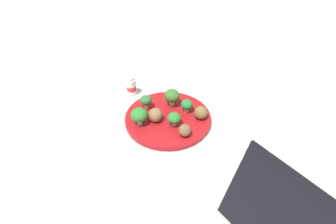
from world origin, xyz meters
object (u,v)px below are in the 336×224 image
broccoli_floret_mid_left (172,96)px  fork (237,146)px  broccoli_floret_back_left (139,115)px  meatball_mid_left (185,130)px  meatball_front_right (155,115)px  napkin (242,144)px  broccoli_floret_mid_right (174,118)px  yogurt_bottle (131,87)px  meatball_front_left (201,113)px  broccoli_floret_near_rim (187,105)px  plate (168,119)px  broccoli_floret_front_right (147,100)px  knife (242,139)px

broccoli_floret_mid_left → fork: bearing=167.4°
broccoli_floret_back_left → meatball_mid_left: broccoli_floret_back_left is taller
meatball_front_right → napkin: meatball_front_right is taller
broccoli_floret_mid_left → meatball_front_right: size_ratio=1.32×
meatball_mid_left → napkin: 0.18m
broccoli_floret_mid_right → yogurt_bottle: (0.23, -0.08, -0.01)m
meatball_front_left → fork: size_ratio=0.36×
meatball_front_right → yogurt_bottle: 0.19m
broccoli_floret_near_rim → yogurt_bottle: bearing=-0.5°
meatball_front_right → meatball_front_left: size_ratio=1.06×
plate → meatball_front_right: meatball_front_right is taller
broccoli_floret_mid_left → plate: bearing=110.0°
broccoli_floret_near_rim → broccoli_floret_mid_left: size_ratio=0.74×
broccoli_floret_front_right → knife: 0.33m
broccoli_floret_mid_left → meatball_front_left: broccoli_floret_mid_left is taller
meatball_front_right → knife: size_ratio=0.31×
broccoli_floret_back_left → meatball_front_left: bearing=-139.6°
napkin → yogurt_bottle: yogurt_bottle is taller
broccoli_floret_mid_left → napkin: (-0.27, 0.04, -0.05)m
broccoli_floret_mid_right → broccoli_floret_near_rim: broccoli_floret_mid_right is taller
broccoli_floret_near_rim → knife: 0.21m
napkin → plate: bearing=4.6°
broccoli_floret_front_right → broccoli_floret_back_left: 0.09m
broccoli_floret_back_left → plate: bearing=-126.8°
meatball_mid_left → knife: bearing=-151.1°
broccoli_floret_mid_left → meatball_front_left: 0.12m
broccoli_floret_back_left → broccoli_floret_mid_left: 0.14m
meatball_front_right → fork: (-0.26, -0.04, -0.03)m
meatball_front_left → knife: bearing=175.1°
plate → broccoli_floret_front_right: (0.09, -0.00, 0.04)m
meatball_front_left → meatball_front_right: bearing=37.0°
meatball_mid_left → yogurt_bottle: 0.30m
napkin → broccoli_floret_mid_left: bearing=-8.5°
broccoli_floret_front_right → broccoli_floret_back_left: (-0.03, 0.08, 0.00)m
broccoli_floret_front_right → knife: (-0.33, -0.03, -0.04)m
broccoli_floret_mid_right → broccoli_floret_near_rim: 0.08m
broccoli_floret_back_left → yogurt_bottle: (0.13, -0.13, -0.02)m
plate → yogurt_bottle: size_ratio=3.91×
broccoli_floret_back_left → broccoli_floret_near_rim: bearing=-125.7°
broccoli_floret_back_left → broccoli_floret_front_right: bearing=-70.5°
meatball_mid_left → meatball_front_left: 0.10m
meatball_front_right → fork: meatball_front_right is taller
broccoli_floret_back_left → napkin: (-0.30, -0.10, -0.05)m
broccoli_floret_front_right → yogurt_bottle: bearing=-27.0°
broccoli_floret_back_left → meatball_front_right: bearing=-129.9°
broccoli_floret_back_left → meatball_front_right: 0.05m
broccoli_floret_back_left → yogurt_bottle: broccoli_floret_back_left is taller
meatball_front_right → meatball_front_left: (-0.12, -0.09, -0.00)m
meatball_front_right → knife: bearing=-164.3°
meatball_front_left → fork: (-0.14, 0.05, -0.03)m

